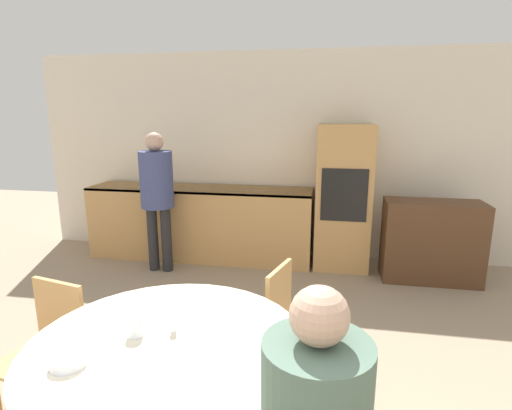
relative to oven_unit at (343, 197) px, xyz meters
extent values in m
cube|color=silver|center=(-0.68, 0.34, 0.44)|extent=(6.76, 0.05, 2.60)
cube|color=tan|center=(-1.78, -0.01, -0.40)|extent=(2.85, 0.60, 0.92)
cube|color=black|center=(-1.78, -0.01, 0.05)|extent=(2.85, 0.60, 0.03)
cube|color=tan|center=(0.00, 0.00, 0.00)|extent=(0.64, 0.58, 1.72)
cube|color=black|center=(0.00, -0.29, 0.09)|extent=(0.51, 0.01, 0.60)
cube|color=#51331E|center=(0.98, -0.27, -0.41)|extent=(1.04, 0.45, 0.91)
cylinder|color=beige|center=(-0.91, -3.18, -0.10)|extent=(1.34, 1.34, 0.03)
cylinder|color=tan|center=(-1.94, -2.78, -0.65)|extent=(0.04, 0.04, 0.42)
cylinder|color=tan|center=(-1.63, -2.85, -0.65)|extent=(0.04, 0.04, 0.42)
cube|color=tan|center=(-1.82, -2.97, -0.43)|extent=(0.48, 0.48, 0.02)
cube|color=tan|center=(-1.78, -2.79, -0.21)|extent=(0.38, 0.11, 0.41)
cylinder|color=tan|center=(-0.77, -2.08, -0.65)|extent=(0.04, 0.04, 0.42)
cylinder|color=tan|center=(-0.86, -2.39, -0.65)|extent=(0.04, 0.04, 0.42)
cylinder|color=tan|center=(-0.46, -2.17, -0.65)|extent=(0.04, 0.04, 0.42)
cylinder|color=tan|center=(-0.55, -2.48, -0.65)|extent=(0.04, 0.04, 0.42)
cube|color=tan|center=(-0.66, -2.28, -0.43)|extent=(0.49, 0.49, 0.02)
cube|color=tan|center=(-0.48, -2.33, -0.21)|extent=(0.13, 0.37, 0.41)
cylinder|color=#4C6656|center=(-0.20, -3.52, -0.06)|extent=(0.40, 0.40, 0.52)
sphere|color=tan|center=(-0.20, -3.52, 0.31)|extent=(0.21, 0.21, 0.21)
cylinder|color=#262628|center=(-2.21, -0.54, -0.47)|extent=(0.12, 0.12, 0.78)
cylinder|color=#262628|center=(-2.04, -0.54, -0.47)|extent=(0.12, 0.12, 0.78)
cylinder|color=#3D477A|center=(-2.12, -0.54, 0.24)|extent=(0.38, 0.38, 0.65)
sphere|color=tan|center=(-2.12, -0.54, 0.67)|extent=(0.21, 0.21, 0.21)
cylinder|color=silver|center=(-1.09, -3.15, -0.04)|extent=(0.08, 0.08, 0.09)
cylinder|color=silver|center=(-1.27, -3.42, -0.06)|extent=(0.16, 0.16, 0.05)
cylinder|color=white|center=(-0.92, -3.08, -0.05)|extent=(0.03, 0.03, 0.07)
cylinder|color=silver|center=(-0.92, -3.08, 0.00)|extent=(0.03, 0.03, 0.01)
camera|label=1|loc=(-0.20, -4.78, 0.98)|focal=28.00mm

